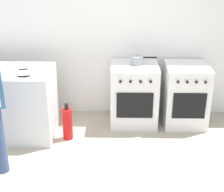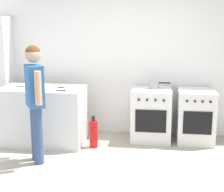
{
  "view_description": "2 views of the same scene",
  "coord_description": "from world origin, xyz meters",
  "px_view_note": "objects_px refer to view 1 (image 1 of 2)",
  "views": [
    {
      "loc": [
        0.13,
        -2.77,
        2.35
      ],
      "look_at": [
        0.06,
        0.72,
        0.78
      ],
      "focal_mm": 55.0,
      "sensor_mm": 36.0,
      "label": 1
    },
    {
      "loc": [
        0.42,
        -3.87,
        1.93
      ],
      "look_at": [
        -0.17,
        0.65,
        0.92
      ],
      "focal_mm": 55.0,
      "sensor_mm": 36.0,
      "label": 2
    }
  ],
  "objects_px": {
    "oven_left": "(134,94)",
    "oven_right": "(185,95)",
    "knife_chef": "(15,77)",
    "pot": "(137,60)",
    "knife_paring": "(26,69)",
    "knife_utility": "(30,76)",
    "fire_extinguisher": "(67,124)"
  },
  "relations": [
    {
      "from": "oven_left",
      "to": "oven_right",
      "type": "distance_m",
      "value": 0.71
    },
    {
      "from": "oven_right",
      "to": "knife_chef",
      "type": "relative_size",
      "value": 2.73
    },
    {
      "from": "oven_left",
      "to": "pot",
      "type": "distance_m",
      "value": 0.48
    },
    {
      "from": "oven_left",
      "to": "knife_chef",
      "type": "distance_m",
      "value": 1.63
    },
    {
      "from": "pot",
      "to": "knife_paring",
      "type": "relative_size",
      "value": 1.66
    },
    {
      "from": "oven_right",
      "to": "knife_chef",
      "type": "bearing_deg",
      "value": -164.57
    },
    {
      "from": "oven_right",
      "to": "knife_chef",
      "type": "xyz_separation_m",
      "value": [
        -2.15,
        -0.59,
        0.48
      ]
    },
    {
      "from": "pot",
      "to": "knife_utility",
      "type": "height_order",
      "value": "pot"
    },
    {
      "from": "oven_right",
      "to": "fire_extinguisher",
      "type": "xyz_separation_m",
      "value": [
        -1.58,
        -0.48,
        -0.21
      ]
    },
    {
      "from": "oven_right",
      "to": "oven_left",
      "type": "bearing_deg",
      "value": 180.0
    },
    {
      "from": "oven_left",
      "to": "pot",
      "type": "relative_size",
      "value": 2.45
    },
    {
      "from": "oven_left",
      "to": "knife_utility",
      "type": "height_order",
      "value": "knife_utility"
    },
    {
      "from": "oven_right",
      "to": "fire_extinguisher",
      "type": "distance_m",
      "value": 1.66
    },
    {
      "from": "pot",
      "to": "knife_chef",
      "type": "relative_size",
      "value": 1.11
    },
    {
      "from": "oven_left",
      "to": "pot",
      "type": "height_order",
      "value": "pot"
    },
    {
      "from": "knife_chef",
      "to": "knife_utility",
      "type": "bearing_deg",
      "value": 7.25
    },
    {
      "from": "oven_left",
      "to": "oven_right",
      "type": "xyz_separation_m",
      "value": [
        0.71,
        -0.0,
        -0.0
      ]
    },
    {
      "from": "oven_left",
      "to": "knife_utility",
      "type": "relative_size",
      "value": 3.4
    },
    {
      "from": "oven_left",
      "to": "fire_extinguisher",
      "type": "xyz_separation_m",
      "value": [
        -0.87,
        -0.48,
        -0.21
      ]
    },
    {
      "from": "oven_left",
      "to": "fire_extinguisher",
      "type": "distance_m",
      "value": 1.01
    },
    {
      "from": "oven_left",
      "to": "knife_paring",
      "type": "distance_m",
      "value": 1.49
    },
    {
      "from": "knife_paring",
      "to": "knife_utility",
      "type": "relative_size",
      "value": 0.84
    },
    {
      "from": "pot",
      "to": "knife_chef",
      "type": "bearing_deg",
      "value": -156.68
    },
    {
      "from": "oven_right",
      "to": "fire_extinguisher",
      "type": "bearing_deg",
      "value": -163.17
    },
    {
      "from": "knife_paring",
      "to": "oven_left",
      "type": "bearing_deg",
      "value": 13.65
    },
    {
      "from": "oven_right",
      "to": "fire_extinguisher",
      "type": "height_order",
      "value": "oven_right"
    },
    {
      "from": "knife_utility",
      "to": "fire_extinguisher",
      "type": "relative_size",
      "value": 0.5
    },
    {
      "from": "knife_paring",
      "to": "knife_chef",
      "type": "bearing_deg",
      "value": -104.26
    },
    {
      "from": "knife_chef",
      "to": "knife_utility",
      "type": "distance_m",
      "value": 0.18
    },
    {
      "from": "knife_paring",
      "to": "fire_extinguisher",
      "type": "relative_size",
      "value": 0.42
    },
    {
      "from": "oven_left",
      "to": "oven_right",
      "type": "bearing_deg",
      "value": -0.0
    },
    {
      "from": "knife_chef",
      "to": "knife_paring",
      "type": "height_order",
      "value": "same"
    }
  ]
}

